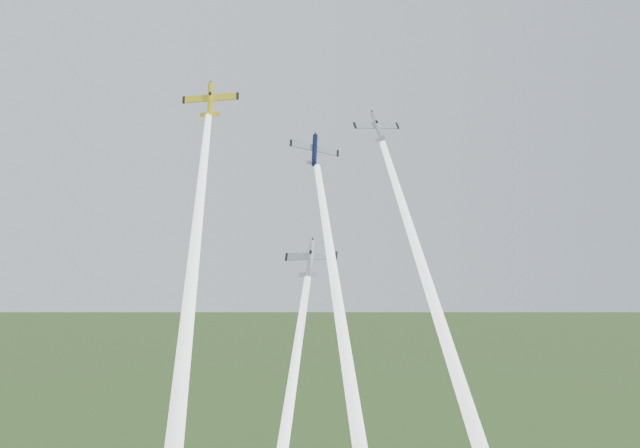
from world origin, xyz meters
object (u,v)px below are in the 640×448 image
(plane_silver_right, at_px, (378,127))
(plane_silver_low, at_px, (311,259))
(plane_yellow, at_px, (210,100))
(plane_navy, at_px, (315,150))

(plane_silver_right, relative_size, plane_silver_low, 1.01)
(plane_silver_right, bearing_deg, plane_yellow, 171.53)
(plane_silver_right, height_order, plane_silver_low, plane_silver_right)
(plane_navy, height_order, plane_silver_right, plane_silver_right)
(plane_yellow, height_order, plane_silver_right, plane_yellow)
(plane_yellow, height_order, plane_navy, plane_yellow)
(plane_navy, distance_m, plane_silver_right, 11.00)
(plane_navy, xyz_separation_m, plane_silver_right, (10.22, 1.14, 3.90))
(plane_yellow, bearing_deg, plane_silver_right, 10.67)
(plane_silver_right, bearing_deg, plane_navy, 178.91)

